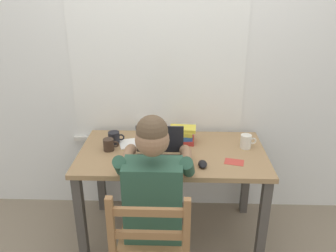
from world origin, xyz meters
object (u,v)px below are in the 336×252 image
at_px(computer_mouse, 203,164).
at_px(book_stack_main, 182,135).
at_px(desk, 172,164).
at_px(landscape_photo_print, 234,162).
at_px(coffee_mug_dark, 109,145).
at_px(coffee_mug_spare, 114,138).
at_px(laptop, 159,153).
at_px(seated_person, 155,193).
at_px(coffee_mug_white, 246,141).

distance_m(computer_mouse, book_stack_main, 0.40).
xyz_separation_m(desk, landscape_photo_print, (0.43, -0.15, 0.10)).
relative_size(computer_mouse, book_stack_main, 0.49).
xyz_separation_m(desk, coffee_mug_dark, (-0.46, -0.00, 0.15)).
height_order(desk, coffee_mug_spare, coffee_mug_spare).
bearing_deg(landscape_photo_print, laptop, -167.12).
height_order(coffee_mug_spare, landscape_photo_print, coffee_mug_spare).
bearing_deg(desk, book_stack_main, 64.44).
relative_size(desk, coffee_mug_spare, 10.94).
xyz_separation_m(coffee_mug_spare, landscape_photo_print, (0.87, -0.27, -0.04)).
distance_m(laptop, coffee_mug_dark, 0.40).
relative_size(computer_mouse, coffee_mug_spare, 0.81).
bearing_deg(seated_person, book_stack_main, 73.71).
bearing_deg(coffee_mug_white, computer_mouse, -139.26).
bearing_deg(book_stack_main, laptop, -118.10).
distance_m(seated_person, computer_mouse, 0.39).
xyz_separation_m(computer_mouse, landscape_photo_print, (0.22, 0.06, -0.02)).
relative_size(coffee_mug_spare, landscape_photo_print, 0.95).
relative_size(desk, landscape_photo_print, 10.43).
xyz_separation_m(computer_mouse, coffee_mug_dark, (-0.67, 0.22, 0.03)).
bearing_deg(coffee_mug_dark, landscape_photo_print, -9.59).
bearing_deg(laptop, coffee_mug_white, 19.19).
distance_m(desk, laptop, 0.23).
relative_size(computer_mouse, coffee_mug_white, 0.85).
bearing_deg(coffee_mug_white, coffee_mug_dark, -175.73).
relative_size(coffee_mug_white, coffee_mug_spare, 0.95).
xyz_separation_m(laptop, coffee_mug_dark, (-0.38, 0.14, -0.01)).
height_order(computer_mouse, landscape_photo_print, computer_mouse).
bearing_deg(seated_person, coffee_mug_dark, 129.68).
relative_size(desk, book_stack_main, 6.66).
relative_size(desk, seated_person, 1.10).
height_order(book_stack_main, landscape_photo_print, book_stack_main).
bearing_deg(coffee_mug_dark, coffee_mug_spare, 81.83).
height_order(coffee_mug_dark, book_stack_main, book_stack_main).
height_order(coffee_mug_white, coffee_mug_dark, coffee_mug_white).
xyz_separation_m(desk, computer_mouse, (0.21, -0.22, 0.12)).
distance_m(seated_person, coffee_mug_spare, 0.67).
bearing_deg(laptop, book_stack_main, 61.90).
xyz_separation_m(coffee_mug_dark, landscape_photo_print, (0.89, -0.15, -0.04)).
bearing_deg(computer_mouse, coffee_mug_spare, 152.75).
distance_m(desk, coffee_mug_dark, 0.49).
relative_size(coffee_mug_dark, landscape_photo_print, 0.89).
distance_m(coffee_mug_white, landscape_photo_print, 0.26).
relative_size(desk, laptop, 4.11).
distance_m(seated_person, landscape_photo_print, 0.60).
distance_m(laptop, coffee_mug_white, 0.67).
bearing_deg(coffee_mug_spare, desk, -15.11).
height_order(seated_person, coffee_mug_dark, seated_person).
bearing_deg(coffee_mug_white, book_stack_main, 170.31).
relative_size(coffee_mug_dark, coffee_mug_spare, 0.94).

